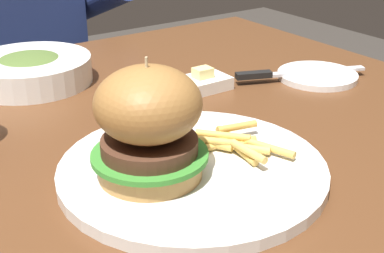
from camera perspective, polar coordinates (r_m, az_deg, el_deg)
dining_table at (r=0.77m, az=-8.97°, el=-7.19°), size 1.12×0.83×0.74m
main_plate at (r=0.61m, az=0.05°, el=-4.59°), size 0.30×0.30×0.01m
burger_sandwich at (r=0.56m, az=-4.65°, el=0.33°), size 0.13×0.13×0.13m
fries_pile at (r=0.63m, az=4.41°, el=-1.71°), size 0.10×0.11×0.02m
bread_plate at (r=0.93m, az=13.22°, el=5.31°), size 0.13×0.13×0.01m
table_knife at (r=0.91m, az=10.34°, el=5.64°), size 0.22×0.10×0.01m
butter_dish at (r=0.86m, az=1.15°, el=4.74°), size 0.08×0.06×0.04m
soup_bowl at (r=0.92m, az=-16.87°, el=5.86°), size 0.20×0.20×0.05m
diner_person at (r=1.42m, az=-18.85°, el=3.57°), size 0.51×0.36×1.18m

